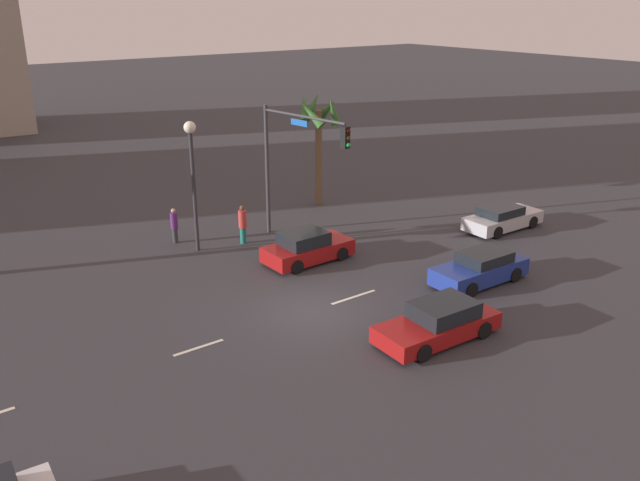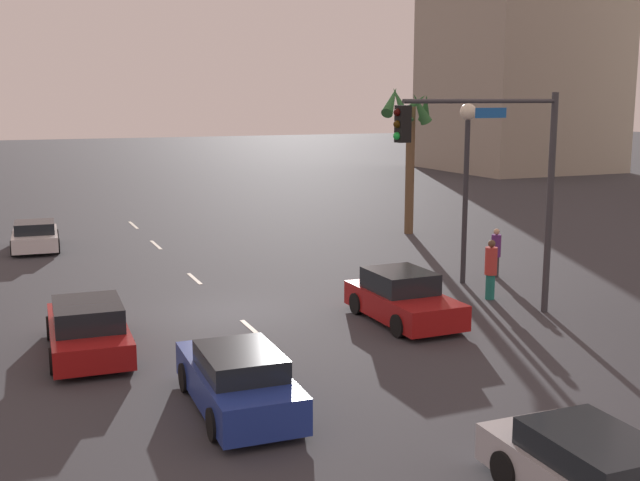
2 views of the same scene
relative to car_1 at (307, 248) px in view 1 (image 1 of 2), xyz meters
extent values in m
plane|color=#333338|center=(-2.82, -4.30, -0.67)|extent=(220.00, 220.00, 0.00)
cube|color=silver|center=(-7.66, -4.30, -0.66)|extent=(1.89, 0.14, 0.01)
cube|color=silver|center=(-0.72, -4.30, -0.66)|extent=(2.23, 0.14, 0.01)
cube|color=maroon|center=(0.06, 0.00, -0.15)|extent=(4.17, 1.93, 0.70)
cube|color=black|center=(-0.19, 0.00, 0.50)|extent=(2.02, 1.67, 0.60)
cylinder|color=black|center=(1.33, 0.90, -0.35)|extent=(0.64, 0.23, 0.64)
cylinder|color=black|center=(1.36, -0.85, -0.35)|extent=(0.64, 0.23, 0.64)
cylinder|color=black|center=(-1.24, 0.85, -0.35)|extent=(0.64, 0.23, 0.64)
cylinder|color=black|center=(-1.20, -0.90, -0.35)|extent=(0.64, 0.23, 0.64)
cube|color=#B7B7BC|center=(10.88, -2.38, -0.18)|extent=(4.52, 1.78, 0.65)
cube|color=black|center=(10.61, -2.38, 0.37)|extent=(2.17, 1.55, 0.45)
cylinder|color=black|center=(12.29, -1.58, -0.35)|extent=(0.64, 0.23, 0.64)
cylinder|color=black|center=(12.27, -3.21, -0.35)|extent=(0.64, 0.23, 0.64)
cylinder|color=black|center=(9.50, -1.55, -0.35)|extent=(0.64, 0.23, 0.64)
cylinder|color=black|center=(9.48, -3.18, -0.35)|extent=(0.64, 0.23, 0.64)
cube|color=maroon|center=(-0.56, -8.76, -0.20)|extent=(4.71, 2.04, 0.62)
cube|color=black|center=(-0.28, -8.77, 0.41)|extent=(2.29, 1.72, 0.59)
cylinder|color=black|center=(-2.03, -9.57, -0.35)|extent=(0.65, 0.25, 0.64)
cylinder|color=black|center=(-1.96, -7.82, -0.35)|extent=(0.65, 0.25, 0.64)
cylinder|color=black|center=(0.85, -9.69, -0.35)|extent=(0.65, 0.25, 0.64)
cylinder|color=black|center=(0.92, -7.94, -0.35)|extent=(0.65, 0.25, 0.64)
cube|color=navy|center=(4.49, -6.31, -0.14)|extent=(4.42, 1.83, 0.73)
cube|color=black|center=(4.75, -6.32, 0.45)|extent=(2.14, 1.57, 0.45)
cylinder|color=black|center=(3.11, -7.09, -0.35)|extent=(0.65, 0.24, 0.64)
cylinder|color=black|center=(3.15, -5.47, -0.35)|extent=(0.65, 0.24, 0.64)
cylinder|color=black|center=(5.82, -7.16, -0.35)|extent=(0.65, 0.24, 0.64)
cylinder|color=black|center=(5.86, -5.54, -0.35)|extent=(0.65, 0.24, 0.64)
cylinder|color=#38383D|center=(0.75, 4.47, 2.61)|extent=(0.20, 0.20, 6.56)
cylinder|color=#38383D|center=(1.10, 1.79, 5.64)|extent=(0.82, 5.37, 0.12)
cube|color=black|center=(1.44, -0.88, 5.06)|extent=(0.36, 0.36, 0.95)
sphere|color=#360503|center=(1.47, -1.06, 5.36)|extent=(0.20, 0.20, 0.20)
sphere|color=#392605|center=(1.47, -1.06, 5.06)|extent=(0.20, 0.20, 0.20)
sphere|color=green|center=(1.47, -1.06, 4.76)|extent=(0.20, 0.20, 0.20)
cube|color=#1959B2|center=(1.06, 2.06, 5.32)|extent=(0.18, 1.10, 0.28)
cylinder|color=#2D2D33|center=(-3.42, 4.24, 2.16)|extent=(0.18, 0.18, 5.66)
sphere|color=#F2EACC|center=(-3.42, 4.24, 5.27)|extent=(0.56, 0.56, 0.56)
cylinder|color=#1E7266|center=(-1.16, 3.82, -0.26)|extent=(0.42, 0.42, 0.81)
cylinder|color=#BF3833|center=(-1.16, 3.82, 0.59)|extent=(0.55, 0.55, 0.89)
sphere|color=brown|center=(-1.16, 3.82, 1.15)|extent=(0.24, 0.24, 0.24)
cylinder|color=#333338|center=(-3.83, 5.88, -0.30)|extent=(0.37, 0.37, 0.74)
cylinder|color=#59266B|center=(-3.83, 5.88, 0.48)|extent=(0.49, 0.49, 0.81)
sphere|color=tan|center=(-3.83, 5.88, 0.99)|extent=(0.22, 0.22, 0.22)
cylinder|color=brown|center=(5.68, 6.85, 2.08)|extent=(0.38, 0.38, 5.50)
cone|color=#38702D|center=(6.40, 6.92, 4.86)|extent=(0.70, 1.52, 1.34)
cone|color=#38702D|center=(5.80, 7.50, 5.06)|extent=(1.20, 0.75, 1.43)
cone|color=#38702D|center=(4.99, 7.22, 5.01)|extent=(1.15, 1.48, 1.61)
cone|color=#38702D|center=(4.86, 6.45, 4.78)|extent=(1.26, 1.80, 1.65)
cone|color=#38702D|center=(6.12, 6.07, 4.86)|extent=(1.44, 1.14, 1.83)
camera|label=1|loc=(-16.29, -23.14, 10.82)|focal=37.16mm
camera|label=2|loc=(19.52, -10.68, 5.71)|focal=44.22mm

